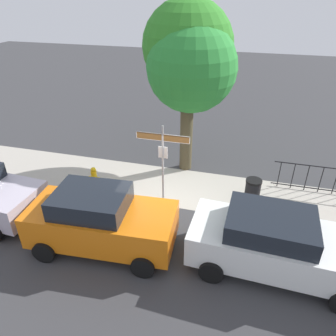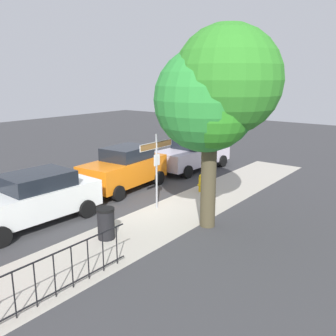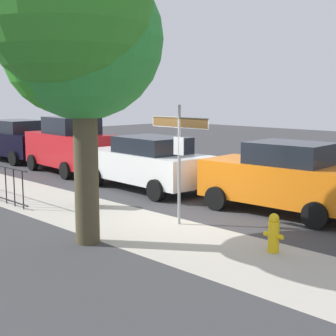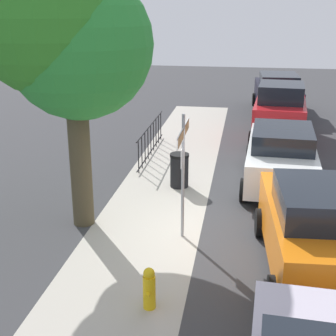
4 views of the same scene
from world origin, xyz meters
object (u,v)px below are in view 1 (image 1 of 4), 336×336
shade_tree (190,58)px  fire_hydrant (94,177)px  trash_bin (252,192)px  street_sign (163,150)px  car_orange (100,220)px  car_white (277,243)px

shade_tree → fire_hydrant: (-3.08, -2.44, -4.02)m
trash_bin → fire_hydrant: bearing=-177.1°
shade_tree → fire_hydrant: size_ratio=8.23×
street_sign → trash_bin: street_sign is taller
car_orange → shade_tree: bearing=71.7°
shade_tree → fire_hydrant: shade_tree is taller
street_sign → car_white: (3.71, -2.34, -1.09)m
shade_tree → car_white: (3.41, -4.98, -3.52)m
street_sign → shade_tree: bearing=83.5°
shade_tree → trash_bin: bearing=-37.8°
street_sign → fire_hydrant: street_sign is taller
street_sign → shade_tree: (0.30, 2.63, 2.43)m
fire_hydrant → trash_bin: trash_bin is taller
street_sign → shade_tree: size_ratio=0.44×
fire_hydrant → trash_bin: size_ratio=0.80×
car_orange → fire_hydrant: bearing=116.4°
street_sign → car_orange: bearing=-111.7°
street_sign → trash_bin: bearing=9.3°
fire_hydrant → car_orange: bearing=-59.8°
shade_tree → car_orange: (-1.38, -5.35, -3.47)m
car_orange → fire_hydrant: 3.41m
car_orange → street_sign: bearing=64.5°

